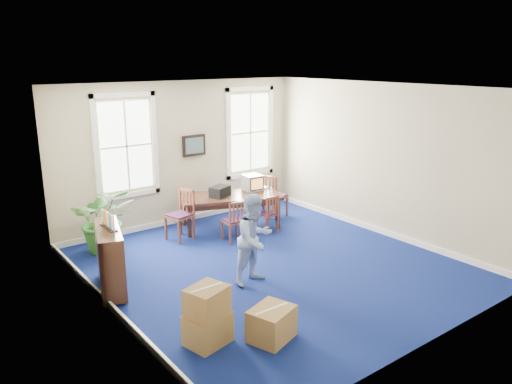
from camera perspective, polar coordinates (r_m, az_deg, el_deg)
floor at (r=9.24m, az=1.77°, el=-8.39°), size 6.50×6.50×0.00m
ceiling at (r=8.48m, az=1.95°, el=11.84°), size 6.50×6.50×0.00m
wall_back at (r=11.37m, az=-8.51°, el=4.42°), size 6.50×0.00×6.50m
wall_front at (r=6.62m, az=19.84°, el=-4.20°), size 6.50×0.00×6.50m
wall_left at (r=7.29m, az=-16.86°, el=-2.20°), size 0.00×6.50×6.50m
wall_right at (r=10.82m, az=14.35°, el=3.56°), size 0.00×6.50×6.50m
baseboard_back at (r=11.73m, az=-8.14°, el=-3.00°), size 6.00×0.04×0.12m
baseboard_left at (r=7.88m, az=-15.77°, el=-12.91°), size 0.04×6.50×0.12m
baseboard_right at (r=11.20m, az=13.74°, el=-4.20°), size 0.04×6.50×0.12m
window_left at (r=10.75m, az=-14.61°, el=5.10°), size 1.40×0.12×2.20m
window_right at (r=12.31m, az=-0.70°, el=6.83°), size 1.40×0.12×2.20m
wall_picture at (r=11.45m, az=-7.10°, el=5.31°), size 0.58×0.06×0.48m
conference_table at (r=11.13m, az=-2.90°, el=-2.19°), size 2.39×1.72×0.74m
crt_tv at (r=11.38m, az=-0.40°, el=1.09°), size 0.43×0.46×0.36m
game_console at (r=11.55m, az=0.93°, el=0.51°), size 0.20×0.22×0.04m
equipment_bag at (r=10.90m, az=-4.15°, el=0.07°), size 0.53×0.45×0.23m
chair_near_left at (r=10.29m, az=-2.62°, el=-3.26°), size 0.43×0.43×0.88m
chair_near_right at (r=10.80m, az=1.28°, el=-2.47°), size 0.40×0.40×0.84m
chair_end_left at (r=10.45m, az=-8.75°, el=-2.63°), size 0.57×0.57×1.05m
chair_end_right at (r=11.83m, az=2.25°, el=-0.41°), size 0.54×0.54×1.03m
man at (r=8.32m, az=-0.14°, el=-5.39°), size 0.84×0.69×1.54m
credenza at (r=8.48m, az=-16.34°, el=-7.50°), size 0.74×1.36×1.03m
brochure_rack at (r=8.26m, az=-16.55°, el=-3.27°), size 0.15×0.65×0.28m
potted_plant at (r=10.12m, az=-16.94°, el=-3.00°), size 1.45×1.37×1.30m
cardboard_boxes at (r=6.96m, az=-4.52°, el=-12.91°), size 1.88×1.88×0.85m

